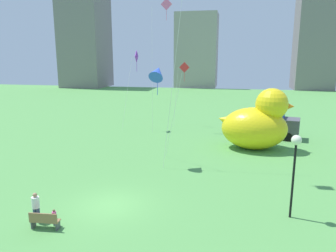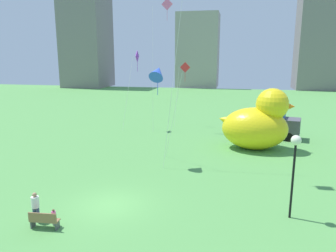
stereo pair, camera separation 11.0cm
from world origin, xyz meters
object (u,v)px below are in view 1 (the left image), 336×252
Objects in this scene: lamppost at (295,153)px; giant_inflatable_duck at (257,123)px; person_adult at (36,206)px; park_bench at (44,220)px; kite_pink at (165,11)px; person_child at (54,217)px; kite_blue at (157,73)px; kite_red at (184,69)px; kite_purple at (136,59)px; box_truck at (270,124)px.

giant_inflatable_duck is at bearing 94.54° from lamppost.
lamppost is (12.88, 3.15, 2.70)m from person_adult.
kite_pink is (1.08, 23.19, 12.69)m from park_bench.
giant_inflatable_duck reaches higher than person_child.
kite_blue is at bearing 74.71° from person_child.
person_adult is at bearing -111.16° from kite_blue.
person_adult is at bearing -126.14° from giant_inflatable_duck.
kite_pink is at bearing -121.40° from kite_red.
kite_blue reaches higher than kite_red.
kite_red is at bearing 81.91° from person_adult.
person_child is 19.69m from giant_inflatable_duck.
kite_red is at bearing 58.60° from kite_pink.
person_child is at bearing -91.95° from kite_pink.
kite_blue reaches higher than person_child.
lamppost is (1.04, -13.07, 1.19)m from giant_inflatable_duck.
giant_inflatable_duck reaches higher than park_bench.
kite_pink is (1.89, 22.60, 12.28)m from person_adult.
kite_purple is (-13.16, 5.74, 5.67)m from giant_inflatable_duck.
person_adult is 1.79× the size of person_child.
park_bench is 0.19× the size of kite_red.
person_child is 26.08m from kite_pink.
park_bench is at bearing -126.95° from person_child.
giant_inflatable_duck is at bearing 56.82° from person_child.
person_child is 26.50m from kite_red.
giant_inflatable_duck reaches higher than box_truck.
kite_red reaches higher than box_truck.
kite_blue is (2.08, -12.34, -5.98)m from kite_pink.
lamppost reaches higher than person_adult.
kite_purple is at bearing 96.27° from person_child.
kite_purple reaches higher than person_child.
giant_inflatable_duck is (10.72, 16.40, 1.90)m from person_child.
box_truck is 16.55m from kite_pink.
park_bench is 0.33× the size of lamppost.
kite_pink is at bearing 85.21° from person_adult.
giant_inflatable_duck is 0.47× the size of kite_pink.
kite_blue is at bearing -142.90° from giant_inflatable_duck.
person_child is 0.11× the size of kite_blue.
box_truck is at bearing -3.71° from kite_purple.
park_bench is 0.93× the size of person_adult.
lamppost is (12.06, 3.73, 3.11)m from park_bench.
kite_pink is 1.83× the size of kite_blue.
kite_purple is at bearing 127.04° from lamppost.
kite_purple is at bearing 156.42° from giant_inflatable_duck.
box_truck is (12.35, 21.19, 0.95)m from person_child.
kite_pink reaches higher than kite_blue.
kite_red reaches higher than person_adult.
kite_red is 15.16m from kite_blue.
kite_red is at bearing 35.07° from kite_purple.
box_truck is (13.47, 21.00, 0.56)m from person_adult.
kite_blue reaches higher than person_adult.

